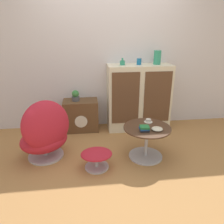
{
  "coord_description": "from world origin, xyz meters",
  "views": [
    {
      "loc": [
        -0.42,
        -2.49,
        1.71
      ],
      "look_at": [
        -0.05,
        0.49,
        0.55
      ],
      "focal_mm": 35.0,
      "sensor_mm": 36.0,
      "label": 1
    }
  ],
  "objects_px": {
    "ottoman": "(97,156)",
    "vase_leftmost": "(122,63)",
    "coffee_table": "(146,139)",
    "vase_inner_left": "(139,62)",
    "tv_console": "(81,115)",
    "potted_plant": "(76,96)",
    "teacup": "(148,121)",
    "bowl": "(157,129)",
    "book_stack": "(144,129)",
    "egg_chair": "(45,133)",
    "vase_inner_right": "(157,57)",
    "sideboard": "(138,97)"
  },
  "relations": [
    {
      "from": "vase_leftmost",
      "to": "bowl",
      "type": "height_order",
      "value": "vase_leftmost"
    },
    {
      "from": "vase_inner_right",
      "to": "vase_inner_left",
      "type": "bearing_deg",
      "value": 180.0
    },
    {
      "from": "sideboard",
      "to": "bowl",
      "type": "distance_m",
      "value": 1.09
    },
    {
      "from": "egg_chair",
      "to": "vase_inner_left",
      "type": "bearing_deg",
      "value": 30.27
    },
    {
      "from": "tv_console",
      "to": "vase_inner_right",
      "type": "xyz_separation_m",
      "value": [
        1.31,
        -0.02,
        0.98
      ]
    },
    {
      "from": "sideboard",
      "to": "vase_leftmost",
      "type": "distance_m",
      "value": 0.68
    },
    {
      "from": "sideboard",
      "to": "vase_inner_right",
      "type": "height_order",
      "value": "vase_inner_right"
    },
    {
      "from": "vase_inner_left",
      "to": "vase_inner_right",
      "type": "distance_m",
      "value": 0.31
    },
    {
      "from": "vase_inner_right",
      "to": "teacup",
      "type": "relative_size",
      "value": 1.9
    },
    {
      "from": "vase_inner_left",
      "to": "book_stack",
      "type": "relative_size",
      "value": 0.77
    },
    {
      "from": "vase_inner_left",
      "to": "bowl",
      "type": "distance_m",
      "value": 1.3
    },
    {
      "from": "egg_chair",
      "to": "ottoman",
      "type": "height_order",
      "value": "egg_chair"
    },
    {
      "from": "vase_inner_left",
      "to": "book_stack",
      "type": "bearing_deg",
      "value": -98.39
    },
    {
      "from": "tv_console",
      "to": "book_stack",
      "type": "relative_size",
      "value": 4.4
    },
    {
      "from": "vase_inner_left",
      "to": "potted_plant",
      "type": "relative_size",
      "value": 0.56
    },
    {
      "from": "coffee_table",
      "to": "potted_plant",
      "type": "bearing_deg",
      "value": 134.05
    },
    {
      "from": "vase_inner_left",
      "to": "bowl",
      "type": "bearing_deg",
      "value": -89.46
    },
    {
      "from": "potted_plant",
      "to": "ottoman",
      "type": "bearing_deg",
      "value": -76.84
    },
    {
      "from": "sideboard",
      "to": "bowl",
      "type": "xyz_separation_m",
      "value": [
        -0.01,
        -1.09,
        -0.09
      ]
    },
    {
      "from": "vase_leftmost",
      "to": "vase_inner_right",
      "type": "height_order",
      "value": "vase_inner_right"
    },
    {
      "from": "vase_inner_right",
      "to": "teacup",
      "type": "bearing_deg",
      "value": -112.34
    },
    {
      "from": "egg_chair",
      "to": "teacup",
      "type": "xyz_separation_m",
      "value": [
        1.43,
        0.03,
        0.09
      ]
    },
    {
      "from": "vase_inner_right",
      "to": "ottoman",
      "type": "bearing_deg",
      "value": -133.37
    },
    {
      "from": "book_stack",
      "to": "bowl",
      "type": "relative_size",
      "value": 0.91
    },
    {
      "from": "ottoman",
      "to": "vase_inner_right",
      "type": "height_order",
      "value": "vase_inner_right"
    },
    {
      "from": "vase_leftmost",
      "to": "vase_inner_left",
      "type": "bearing_deg",
      "value": 0.0
    },
    {
      "from": "coffee_table",
      "to": "bowl",
      "type": "height_order",
      "value": "bowl"
    },
    {
      "from": "vase_leftmost",
      "to": "potted_plant",
      "type": "relative_size",
      "value": 0.61
    },
    {
      "from": "sideboard",
      "to": "coffee_table",
      "type": "xyz_separation_m",
      "value": [
        -0.11,
        -0.99,
        -0.29
      ]
    },
    {
      "from": "coffee_table",
      "to": "potted_plant",
      "type": "height_order",
      "value": "potted_plant"
    },
    {
      "from": "ottoman",
      "to": "vase_leftmost",
      "type": "distance_m",
      "value": 1.62
    },
    {
      "from": "sideboard",
      "to": "vase_inner_right",
      "type": "distance_m",
      "value": 0.74
    },
    {
      "from": "coffee_table",
      "to": "teacup",
      "type": "bearing_deg",
      "value": 69.58
    },
    {
      "from": "teacup",
      "to": "bowl",
      "type": "bearing_deg",
      "value": -81.05
    },
    {
      "from": "coffee_table",
      "to": "vase_inner_left",
      "type": "bearing_deg",
      "value": 84.6
    },
    {
      "from": "potted_plant",
      "to": "tv_console",
      "type": "bearing_deg",
      "value": -0.54
    },
    {
      "from": "teacup",
      "to": "vase_inner_left",
      "type": "bearing_deg",
      "value": 87.79
    },
    {
      "from": "ottoman",
      "to": "potted_plant",
      "type": "relative_size",
      "value": 2.19
    },
    {
      "from": "tv_console",
      "to": "vase_leftmost",
      "type": "bearing_deg",
      "value": -1.96
    },
    {
      "from": "ottoman",
      "to": "book_stack",
      "type": "distance_m",
      "value": 0.71
    },
    {
      "from": "tv_console",
      "to": "ottoman",
      "type": "xyz_separation_m",
      "value": [
        0.2,
        -1.19,
        -0.1
      ]
    },
    {
      "from": "book_stack",
      "to": "tv_console",
      "type": "bearing_deg",
      "value": 126.83
    },
    {
      "from": "ottoman",
      "to": "vase_inner_left",
      "type": "height_order",
      "value": "vase_inner_left"
    },
    {
      "from": "egg_chair",
      "to": "coffee_table",
      "type": "relative_size",
      "value": 1.37
    },
    {
      "from": "coffee_table",
      "to": "potted_plant",
      "type": "distance_m",
      "value": 1.45
    },
    {
      "from": "ottoman",
      "to": "vase_leftmost",
      "type": "height_order",
      "value": "vase_leftmost"
    },
    {
      "from": "ottoman",
      "to": "vase_leftmost",
      "type": "bearing_deg",
      "value": 66.11
    },
    {
      "from": "ottoman",
      "to": "potted_plant",
      "type": "height_order",
      "value": "potted_plant"
    },
    {
      "from": "coffee_table",
      "to": "vase_inner_left",
      "type": "distance_m",
      "value": 1.35
    },
    {
      "from": "vase_leftmost",
      "to": "teacup",
      "type": "distance_m",
      "value": 1.11
    }
  ]
}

